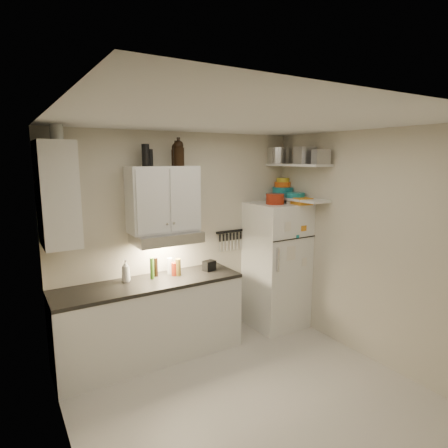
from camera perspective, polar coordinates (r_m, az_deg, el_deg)
floor at (r=4.01m, az=4.06°, el=-24.92°), size 3.20×3.00×0.02m
ceiling at (r=3.31m, az=4.64°, el=15.58°), size 3.20×3.00×0.02m
back_wall at (r=4.71m, az=-6.50°, el=-2.18°), size 3.20×0.02×2.60m
left_wall at (r=2.86m, az=-23.40°, el=-11.02°), size 0.02×3.00×2.60m
right_wall at (r=4.54m, az=21.05°, el=-3.23°), size 0.02×3.00×2.60m
base_cabinet at (r=4.50m, az=-11.09°, el=-14.43°), size 2.10×0.60×0.88m
countertop at (r=4.33m, az=-11.30°, el=-8.87°), size 2.10×0.62×0.04m
upper_cabinet at (r=4.35m, az=-9.24°, el=3.76°), size 0.80×0.33×0.75m
side_cabinet at (r=3.91m, az=-24.10°, el=4.19°), size 0.33×0.55×1.00m
range_hood at (r=4.35m, az=-8.75°, el=-2.01°), size 0.76×0.46×0.12m
fridge at (r=5.18m, az=7.99°, el=-6.21°), size 0.70×0.68×1.70m
shelf_hi at (r=5.01m, az=11.15°, el=8.81°), size 0.30×0.95×0.03m
shelf_lo at (r=5.04m, az=10.98°, el=3.80°), size 0.30×0.95×0.03m
knife_strip at (r=5.01m, az=0.89°, el=-1.14°), size 0.42×0.02×0.03m
dutch_oven at (r=4.90m, az=7.79°, el=3.82°), size 0.31×0.31×0.14m
book_stack at (r=4.94m, az=11.69°, el=3.46°), size 0.26×0.29×0.09m
spice_jar at (r=4.99m, az=9.83°, el=3.65°), size 0.08×0.08×0.10m
stock_pot at (r=5.27m, az=8.28°, el=10.28°), size 0.38×0.38×0.22m
tin_a at (r=4.93m, az=12.20°, el=10.19°), size 0.24×0.23×0.22m
tin_b at (r=4.74m, az=14.55°, el=9.87°), size 0.23×0.23×0.18m
bowl_teal at (r=5.30m, az=8.94°, el=4.94°), size 0.29×0.29×0.11m
bowl_orange at (r=5.36m, az=8.93°, el=5.98°), size 0.23×0.23×0.07m
bowl_yellow at (r=5.36m, az=8.95°, el=6.65°), size 0.18×0.18×0.06m
plates at (r=5.04m, az=10.75°, el=4.35°), size 0.27×0.27×0.06m
growler_a at (r=4.38m, az=-7.31°, el=10.50°), size 0.14×0.14×0.26m
growler_b at (r=4.34m, az=-6.93°, el=10.72°), size 0.15×0.15×0.30m
thermos_a at (r=4.31m, az=-11.20°, el=9.89°), size 0.07×0.07×0.19m
thermos_b at (r=4.23m, az=-11.86°, el=10.23°), size 0.10×0.10×0.24m
side_jar at (r=3.96m, az=-24.16°, el=12.67°), size 0.16×0.16×0.16m
soap_bottle at (r=4.34m, az=-14.75°, el=-6.73°), size 0.12×0.12×0.28m
pepper_mill at (r=4.46m, az=-7.01°, el=-6.56°), size 0.08×0.08×0.20m
oil_bottle at (r=4.38m, az=-10.91°, el=-6.67°), size 0.06×0.06×0.25m
vinegar_bottle at (r=4.47m, az=-10.33°, el=-6.49°), size 0.05×0.05×0.22m
clear_bottle at (r=4.55m, az=-8.25°, el=-6.33°), size 0.08×0.08×0.19m
red_jar at (r=4.48m, az=-7.53°, el=-6.82°), size 0.09×0.09×0.16m
caddy at (r=4.64m, az=-2.27°, el=-6.35°), size 0.16×0.13×0.12m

